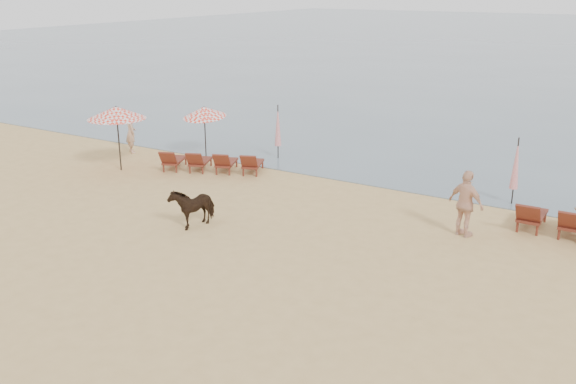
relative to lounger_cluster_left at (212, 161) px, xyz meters
name	(u,v)px	position (x,y,z in m)	size (l,w,h in m)	color
ground	(180,291)	(5.58, -8.50, -0.42)	(120.00, 120.00, 0.00)	tan
lounger_cluster_left	(212,161)	(0.00, 0.00, 0.00)	(4.13, 2.92, 0.60)	maroon
lounger_cluster_right	(573,222)	(13.05, 0.05, 0.04)	(3.01, 1.79, 0.66)	maroon
umbrella_open_left_a	(116,113)	(-3.22, -1.66, 1.87)	(2.24, 2.24, 2.54)	black
umbrella_open_left_b	(204,112)	(-1.46, 1.48, 1.55)	(1.78, 1.82, 2.28)	black
umbrella_closed_left	(278,126)	(1.15, 3.02, 0.98)	(0.28, 0.28, 2.27)	black
umbrella_closed_right	(516,164)	(10.91, 2.09, 0.99)	(0.28, 0.28, 2.28)	black
cow	(193,206)	(3.03, -4.87, 0.19)	(0.66, 1.45, 1.22)	black
beachgoer_left	(131,133)	(-4.82, 0.59, 0.46)	(0.64, 0.42, 1.76)	tan
beachgoer_right_b	(466,204)	(10.35, -1.48, 0.57)	(1.16, 0.48, 1.97)	#DCA889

